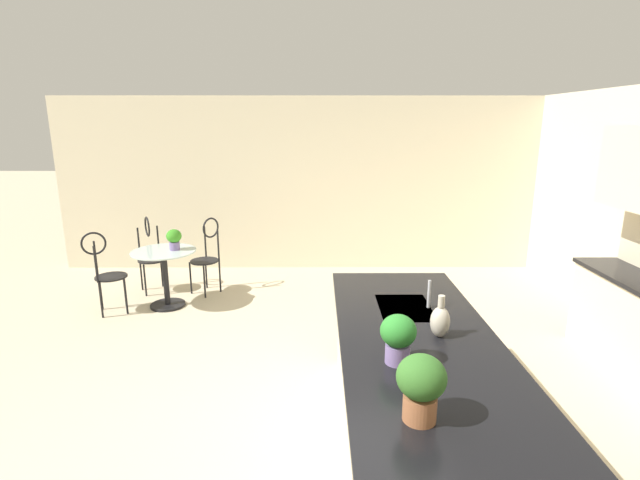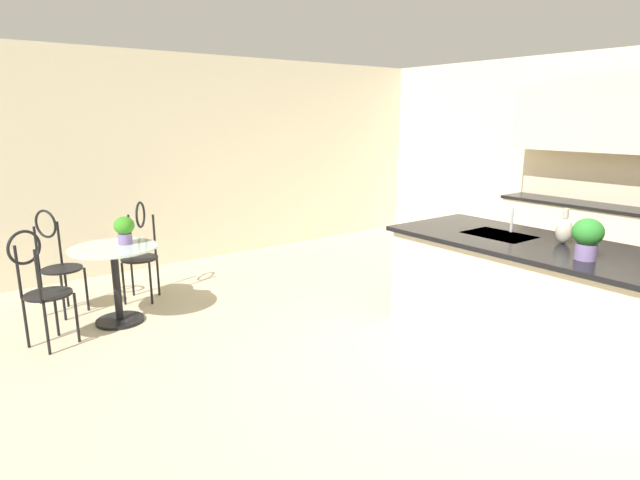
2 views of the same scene
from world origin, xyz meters
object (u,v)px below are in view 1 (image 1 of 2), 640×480
at_px(bistro_table, 165,273).
at_px(potted_plant_counter_near, 398,336).
at_px(chair_by_island, 105,269).
at_px(chair_toward_desk, 151,251).
at_px(potted_plant_on_table, 174,238).
at_px(potted_plant_counter_far, 421,384).
at_px(vase_on_counter, 440,321).
at_px(chair_near_window, 207,252).

bearing_deg(bistro_table, potted_plant_counter_near, 37.43).
distance_m(chair_by_island, chair_toward_desk, 0.86).
distance_m(bistro_table, potted_plant_on_table, 0.47).
relative_size(potted_plant_counter_far, vase_on_counter, 1.16).
bearing_deg(potted_plant_counter_near, potted_plant_on_table, -144.53).
bearing_deg(chair_by_island, vase_on_counter, 52.74).
height_order(chair_near_window, chair_toward_desk, same).
bearing_deg(potted_plant_counter_far, potted_plant_on_table, -148.53).
relative_size(chair_by_island, vase_on_counter, 3.62).
distance_m(chair_by_island, potted_plant_counter_far, 4.69).
distance_m(chair_by_island, potted_plant_counter_near, 4.29).
height_order(chair_near_window, potted_plant_on_table, chair_near_window).
xyz_separation_m(bistro_table, chair_by_island, (0.21, -0.66, 0.13)).
bearing_deg(vase_on_counter, potted_plant_counter_near, -44.12).
bearing_deg(bistro_table, potted_plant_counter_far, 33.25).
height_order(potted_plant_counter_far, potted_plant_counter_near, potted_plant_counter_far).
distance_m(bistro_table, chair_toward_desk, 0.73).
relative_size(chair_by_island, chair_toward_desk, 1.00).
bearing_deg(chair_toward_desk, potted_plant_on_table, 43.03).
xyz_separation_m(potted_plant_counter_near, vase_on_counter, (-0.35, 0.34, -0.06)).
bearing_deg(potted_plant_on_table, potted_plant_counter_near, 35.47).
height_order(bistro_table, potted_plant_on_table, potted_plant_on_table).
xyz_separation_m(chair_near_window, chair_by_island, (0.74, -1.08, 0.00)).
height_order(bistro_table, potted_plant_counter_near, potted_plant_counter_near).
relative_size(chair_toward_desk, potted_plant_on_table, 3.93).
bearing_deg(chair_toward_desk, vase_on_counter, 42.65).
distance_m(potted_plant_on_table, vase_on_counter, 3.88).
relative_size(chair_by_island, potted_plant_on_table, 3.93).
height_order(chair_by_island, potted_plant_counter_near, potted_plant_counter_near).
bearing_deg(bistro_table, chair_toward_desk, -147.47).
xyz_separation_m(chair_near_window, potted_plant_counter_near, (3.69, 2.00, 0.52)).
bearing_deg(chair_near_window, potted_plant_on_table, -30.50).
relative_size(bistro_table, potted_plant_on_table, 3.02).
distance_m(potted_plant_on_table, potted_plant_counter_far, 4.41).
xyz_separation_m(chair_by_island, chair_toward_desk, (-0.81, 0.28, 0.00)).
bearing_deg(chair_toward_desk, chair_near_window, 85.18).
bearing_deg(chair_near_window, potted_plant_counter_near, 28.44).
distance_m(chair_toward_desk, potted_plant_on_table, 0.82).
height_order(chair_by_island, vase_on_counter, vase_on_counter).
distance_m(chair_near_window, chair_toward_desk, 0.80).
height_order(chair_toward_desk, potted_plant_on_table, chair_toward_desk).
height_order(chair_near_window, potted_plant_counter_far, potted_plant_counter_far).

